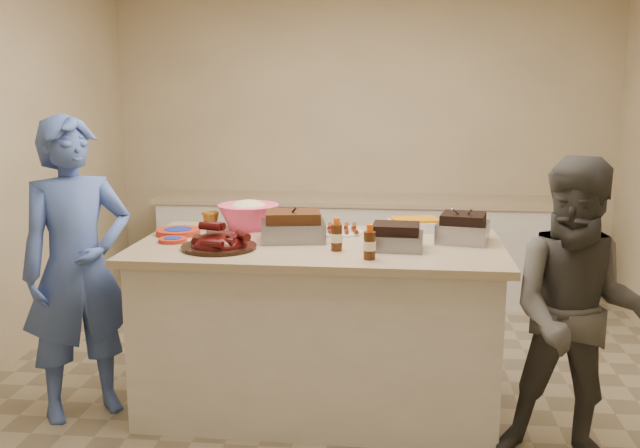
# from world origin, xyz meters

# --- Properties ---
(room) EXTENTS (4.50, 5.00, 2.70)m
(room) POSITION_xyz_m (0.00, 0.00, 0.00)
(room) COLOR tan
(room) RESTS_ON ground
(back_counter) EXTENTS (3.60, 0.64, 0.90)m
(back_counter) POSITION_xyz_m (0.00, 2.20, 0.45)
(back_counter) COLOR silver
(back_counter) RESTS_ON ground
(island) EXTENTS (2.08, 1.10, 0.98)m
(island) POSITION_xyz_m (-0.10, -0.06, 0.00)
(island) COLOR silver
(island) RESTS_ON ground
(rib_platter) EXTENTS (0.49, 0.49, 0.17)m
(rib_platter) POSITION_xyz_m (-0.63, -0.27, 0.98)
(rib_platter) COLOR #440807
(rib_platter) RESTS_ON island
(pulled_pork_tray) EXTENTS (0.41, 0.34, 0.11)m
(pulled_pork_tray) POSITION_xyz_m (-0.25, -0.01, 0.98)
(pulled_pork_tray) COLOR #47230F
(pulled_pork_tray) RESTS_ON island
(brisket_tray) EXTENTS (0.31, 0.26, 0.09)m
(brisket_tray) POSITION_xyz_m (0.34, -0.17, 0.98)
(brisket_tray) COLOR black
(brisket_tray) RESTS_ON island
(roasting_pan) EXTENTS (0.33, 0.33, 0.11)m
(roasting_pan) POSITION_xyz_m (0.72, 0.06, 0.98)
(roasting_pan) COLOR gray
(roasting_pan) RESTS_ON island
(coleslaw_bowl) EXTENTS (0.38, 0.38, 0.26)m
(coleslaw_bowl) POSITION_xyz_m (-0.58, 0.30, 0.98)
(coleslaw_bowl) COLOR #FD467D
(coleslaw_bowl) RESTS_ON island
(sausage_plate) EXTENTS (0.33, 0.33, 0.05)m
(sausage_plate) POSITION_xyz_m (-0.01, 0.22, 0.98)
(sausage_plate) COLOR silver
(sausage_plate) RESTS_ON island
(mac_cheese_dish) EXTENTS (0.35, 0.29, 0.08)m
(mac_cheese_dish) POSITION_xyz_m (0.45, 0.36, 0.98)
(mac_cheese_dish) COLOR orange
(mac_cheese_dish) RESTS_ON island
(bbq_bottle_a) EXTENTS (0.06, 0.06, 0.18)m
(bbq_bottle_a) POSITION_xyz_m (0.02, -0.24, 0.98)
(bbq_bottle_a) COLOR #391B0A
(bbq_bottle_a) RESTS_ON island
(bbq_bottle_b) EXTENTS (0.06, 0.06, 0.18)m
(bbq_bottle_b) POSITION_xyz_m (0.21, -0.42, 0.98)
(bbq_bottle_b) COLOR #391B0A
(bbq_bottle_b) RESTS_ON island
(mustard_bottle) EXTENTS (0.05, 0.05, 0.12)m
(mustard_bottle) POSITION_xyz_m (-0.27, 0.02, 0.98)
(mustard_bottle) COLOR #FFC307
(mustard_bottle) RESTS_ON island
(sauce_bowl) EXTENTS (0.12, 0.04, 0.12)m
(sauce_bowl) POSITION_xyz_m (-0.16, 0.24, 0.98)
(sauce_bowl) COLOR silver
(sauce_bowl) RESTS_ON island
(plate_stack_large) EXTENTS (0.27, 0.27, 0.03)m
(plate_stack_large) POSITION_xyz_m (-0.97, 0.08, 0.98)
(plate_stack_large) COLOR #AA2514
(plate_stack_large) RESTS_ON island
(plate_stack_small) EXTENTS (0.16, 0.16, 0.02)m
(plate_stack_small) POSITION_xyz_m (-0.93, -0.13, 0.98)
(plate_stack_small) COLOR #AA2514
(plate_stack_small) RESTS_ON island
(plastic_cup) EXTENTS (0.11, 0.10, 0.11)m
(plastic_cup) POSITION_xyz_m (-0.83, 0.30, 0.98)
(plastic_cup) COLOR #885B17
(plastic_cup) RESTS_ON island
(basket_stack) EXTENTS (0.20, 0.17, 0.09)m
(basket_stack) POSITION_xyz_m (-0.26, 0.27, 0.98)
(basket_stack) COLOR #AA2514
(basket_stack) RESTS_ON island
(guest_blue) EXTENTS (1.57, 1.72, 0.41)m
(guest_blue) POSITION_xyz_m (-1.43, -0.31, 0.00)
(guest_blue) COLOR #415CA9
(guest_blue) RESTS_ON ground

